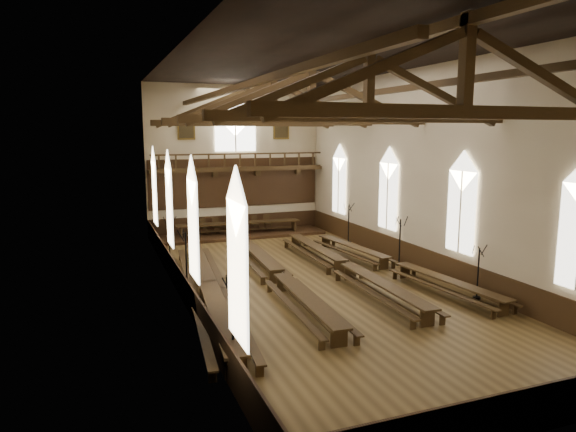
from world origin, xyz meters
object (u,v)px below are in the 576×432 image
(candelabrum_right_mid, at_px, (399,250))
(candelabrum_left_mid, at_px, (187,271))
(refectory_row_d, at_px, (394,264))
(candelabrum_left_far, at_px, (170,248))
(candelabrum_right_far, at_px, (348,231))
(refectory_row_b, at_px, (280,276))
(refectory_row_a, at_px, (209,286))
(high_table, at_px, (239,224))
(candelabrum_left_near, at_px, (233,338))
(refectory_row_c, at_px, (345,266))
(candelabrum_right_near, at_px, (477,283))
(dais, at_px, (239,235))

(candelabrum_right_mid, bearing_deg, candelabrum_left_mid, -178.50)
(refectory_row_d, xyz_separation_m, candelabrum_left_mid, (-9.95, 1.01, 0.33))
(candelabrum_left_far, xyz_separation_m, candelabrum_right_far, (11.10, 0.78, 0.02))
(candelabrum_left_far, bearing_deg, refectory_row_b, -58.20)
(candelabrum_right_mid, height_order, candelabrum_right_far, candelabrum_right_mid)
(refectory_row_a, distance_m, refectory_row_d, 9.36)
(high_table, relative_size, candelabrum_left_near, 2.99)
(refectory_row_c, bearing_deg, candelabrum_right_near, -53.60)
(refectory_row_b, xyz_separation_m, refectory_row_c, (3.53, 0.50, 0.00))
(dais, bearing_deg, candelabrum_right_mid, -60.42)
(refectory_row_b, height_order, refectory_row_d, refectory_row_b)
(candelabrum_left_near, distance_m, candelabrum_right_mid, 13.82)
(refectory_row_a, height_order, high_table, high_table)
(refectory_row_c, xyz_separation_m, candelabrum_left_far, (-7.47, 5.87, 0.21))
(candelabrum_right_far, bearing_deg, candelabrum_right_near, -90.00)
(candelabrum_left_near, relative_size, candelabrum_left_mid, 1.02)
(refectory_row_a, relative_size, refectory_row_c, 1.05)
(dais, xyz_separation_m, high_table, (0.00, 0.00, 0.75))
(refectory_row_b, distance_m, candelabrum_left_mid, 4.11)
(refectory_row_c, relative_size, candelabrum_right_near, 6.27)
(refectory_row_a, bearing_deg, candelabrum_left_far, 95.00)
(refectory_row_b, height_order, dais, refectory_row_b)
(candelabrum_left_near, height_order, candelabrum_left_mid, candelabrum_left_near)
(refectory_row_a, xyz_separation_m, refectory_row_d, (9.34, 0.70, -0.09))
(refectory_row_c, xyz_separation_m, candelabrum_right_mid, (3.63, 0.92, 0.24))
(dais, distance_m, candelabrum_left_far, 7.51)
(refectory_row_d, height_order, dais, refectory_row_d)
(refectory_row_a, height_order, refectory_row_c, refectory_row_a)
(high_table, bearing_deg, candelabrum_left_near, -105.99)
(refectory_row_d, relative_size, candelabrum_right_near, 6.08)
(dais, bearing_deg, refectory_row_d, -68.03)
(refectory_row_d, xyz_separation_m, candelabrum_right_far, (1.15, 7.02, 0.27))
(high_table, height_order, candelabrum_left_far, candelabrum_left_far)
(candelabrum_left_mid, relative_size, candelabrum_right_far, 1.08)
(candelabrum_right_near, bearing_deg, refectory_row_b, 148.25)
(candelabrum_left_far, distance_m, candelabrum_right_far, 11.13)
(refectory_row_c, bearing_deg, candelabrum_right_mid, 14.29)
(refectory_row_b, xyz_separation_m, candelabrum_right_far, (7.16, 7.14, 0.23))
(dais, xyz_separation_m, candelabrum_right_near, (5.81, -16.08, 0.60))
(refectory_row_b, bearing_deg, refectory_row_d, 1.12)
(refectory_row_c, relative_size, dais, 1.26)
(candelabrum_left_far, bearing_deg, candelabrum_right_mid, -24.00)
(dais, xyz_separation_m, candelabrum_left_mid, (-5.29, -10.52, 0.74))
(candelabrum_left_far, xyz_separation_m, candelabrum_right_mid, (11.10, -4.94, 0.03))
(refectory_row_c, distance_m, high_table, 11.37)
(refectory_row_c, height_order, dais, refectory_row_c)
(candelabrum_left_near, bearing_deg, refectory_row_a, 84.43)
(refectory_row_c, bearing_deg, refectory_row_b, -172.00)
(refectory_row_d, distance_m, candelabrum_right_far, 7.12)
(refectory_row_a, relative_size, candelabrum_left_far, 6.11)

